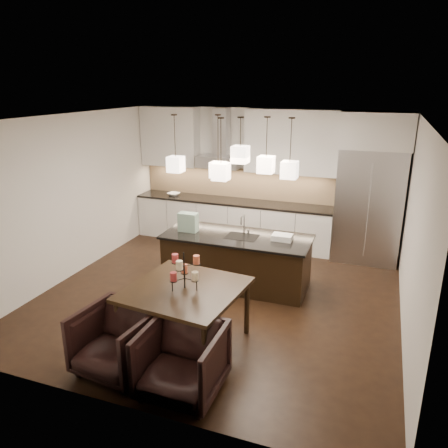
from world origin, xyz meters
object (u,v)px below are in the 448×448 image
(island_body, at_px, (237,261))
(armchair_left, at_px, (116,341))
(armchair_right, at_px, (182,361))
(dining_table, at_px, (186,316))
(refrigerator, at_px, (369,206))

(island_body, xyz_separation_m, armchair_left, (-0.58, -2.72, -0.02))
(armchair_right, bearing_deg, dining_table, 112.48)
(refrigerator, distance_m, armchair_right, 5.03)
(dining_table, height_order, armchair_right, dining_table)
(island_body, bearing_deg, armchair_right, -83.92)
(refrigerator, bearing_deg, dining_table, -117.77)
(refrigerator, xyz_separation_m, armchair_right, (-1.67, -4.70, -0.68))
(refrigerator, xyz_separation_m, dining_table, (-2.02, -3.84, -0.67))
(refrigerator, relative_size, island_body, 0.91)
(armchair_left, relative_size, armchair_right, 0.99)
(dining_table, bearing_deg, island_body, 94.79)
(island_body, bearing_deg, refrigerator, 43.35)
(dining_table, relative_size, armchair_right, 1.56)
(island_body, bearing_deg, dining_table, -91.47)
(refrigerator, height_order, island_body, refrigerator)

